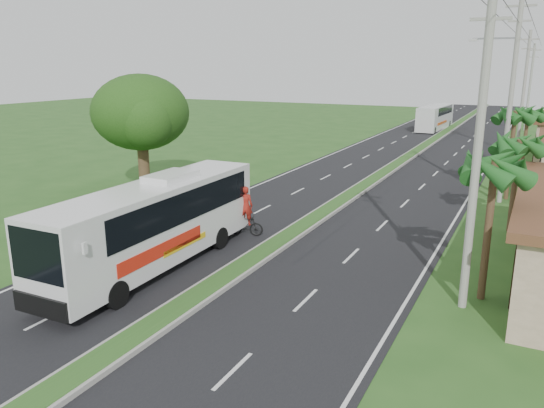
% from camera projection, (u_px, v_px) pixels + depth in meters
% --- Properties ---
extents(ground, '(180.00, 180.00, 0.00)m').
position_uv_depth(ground, '(221.00, 283.00, 20.23)').
color(ground, '#28511D').
rests_on(ground, ground).
extents(road_asphalt, '(14.00, 160.00, 0.02)m').
position_uv_depth(road_asphalt, '(372.00, 182.00, 37.49)').
color(road_asphalt, black).
rests_on(road_asphalt, ground).
extents(median_strip, '(1.20, 160.00, 0.18)m').
position_uv_depth(median_strip, '(372.00, 181.00, 37.47)').
color(median_strip, gray).
rests_on(median_strip, ground).
extents(lane_edge_left, '(0.12, 160.00, 0.01)m').
position_uv_depth(lane_edge_left, '(286.00, 173.00, 40.41)').
color(lane_edge_left, silver).
rests_on(lane_edge_left, ground).
extents(lane_edge_right, '(0.12, 160.00, 0.01)m').
position_uv_depth(lane_edge_right, '(472.00, 192.00, 34.57)').
color(lane_edge_right, silver).
rests_on(lane_edge_right, ground).
extents(palm_verge_a, '(2.40, 2.40, 5.45)m').
position_uv_depth(palm_verge_a, '(495.00, 168.00, 17.69)').
color(palm_verge_a, '#473321').
rests_on(palm_verge_a, ground).
extents(palm_verge_b, '(2.40, 2.40, 5.05)m').
position_uv_depth(palm_verge_b, '(519.00, 144.00, 25.38)').
color(palm_verge_b, '#473321').
rests_on(palm_verge_b, ground).
extents(palm_verge_c, '(2.40, 2.40, 5.85)m').
position_uv_depth(palm_verge_c, '(515.00, 116.00, 31.49)').
color(palm_verge_c, '#473321').
rests_on(palm_verge_c, ground).
extents(palm_verge_d, '(2.40, 2.40, 5.25)m').
position_uv_depth(palm_verge_d, '(528.00, 113.00, 39.18)').
color(palm_verge_d, '#473321').
rests_on(palm_verge_d, ground).
extents(shade_tree, '(6.30, 6.00, 7.54)m').
position_uv_depth(shade_tree, '(139.00, 115.00, 32.86)').
color(shade_tree, '#473321').
rests_on(shade_tree, ground).
extents(utility_pole_a, '(1.60, 0.28, 11.00)m').
position_uv_depth(utility_pole_a, '(478.00, 143.00, 16.80)').
color(utility_pole_a, gray).
rests_on(utility_pole_a, ground).
extents(utility_pole_b, '(3.20, 0.28, 12.00)m').
position_uv_depth(utility_pole_b, '(510.00, 97.00, 30.47)').
color(utility_pole_b, gray).
rests_on(utility_pole_b, ground).
extents(utility_pole_c, '(1.60, 0.28, 11.00)m').
position_uv_depth(utility_pole_c, '(524.00, 92.00, 47.87)').
color(utility_pole_c, gray).
rests_on(utility_pole_c, ground).
extents(utility_pole_d, '(1.60, 0.28, 10.50)m').
position_uv_depth(utility_pole_d, '(530.00, 86.00, 65.20)').
color(utility_pole_d, gray).
rests_on(utility_pole_d, ground).
extents(coach_bus_main, '(2.61, 11.60, 3.74)m').
position_uv_depth(coach_bus_main, '(156.00, 219.00, 21.29)').
color(coach_bus_main, silver).
rests_on(coach_bus_main, ground).
extents(coach_bus_far, '(2.79, 10.45, 3.02)m').
position_uv_depth(coach_bus_far, '(435.00, 116.00, 66.93)').
color(coach_bus_far, silver).
rests_on(coach_bus_far, ground).
extents(motorcyclist, '(1.77, 0.91, 2.47)m').
position_uv_depth(motorcyclist, '(246.00, 217.00, 25.56)').
color(motorcyclist, black).
rests_on(motorcyclist, ground).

